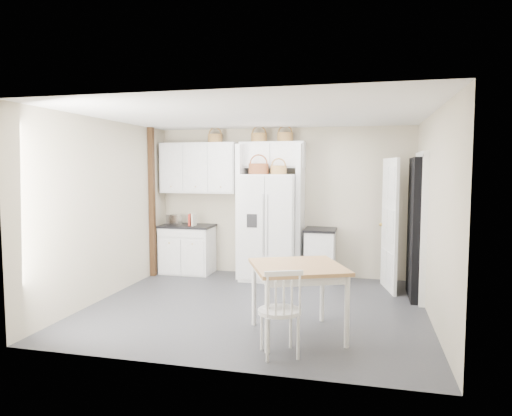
# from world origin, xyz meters

# --- Properties ---
(floor) EXTENTS (4.50, 4.50, 0.00)m
(floor) POSITION_xyz_m (0.00, 0.00, 0.00)
(floor) COLOR #33353C
(floor) RESTS_ON ground
(ceiling) EXTENTS (4.50, 4.50, 0.00)m
(ceiling) POSITION_xyz_m (0.00, 0.00, 2.60)
(ceiling) COLOR white
(ceiling) RESTS_ON wall_back
(wall_back) EXTENTS (4.50, 0.00, 4.50)m
(wall_back) POSITION_xyz_m (0.00, 2.00, 1.30)
(wall_back) COLOR #B5AE8D
(wall_back) RESTS_ON floor
(wall_left) EXTENTS (0.00, 4.00, 4.00)m
(wall_left) POSITION_xyz_m (-2.25, 0.00, 1.30)
(wall_left) COLOR #B5AE8D
(wall_left) RESTS_ON floor
(wall_right) EXTENTS (0.00, 4.00, 4.00)m
(wall_right) POSITION_xyz_m (2.25, 0.00, 1.30)
(wall_right) COLOR #B5AE8D
(wall_right) RESTS_ON floor
(refrigerator) EXTENTS (0.93, 0.75, 1.80)m
(refrigerator) POSITION_xyz_m (-0.15, 1.61, 0.90)
(refrigerator) COLOR silver
(refrigerator) RESTS_ON floor
(base_cab_left) EXTENTS (0.90, 0.57, 0.84)m
(base_cab_left) POSITION_xyz_m (-1.69, 1.70, 0.42)
(base_cab_left) COLOR white
(base_cab_left) RESTS_ON floor
(base_cab_right) EXTENTS (0.48, 0.58, 0.84)m
(base_cab_right) POSITION_xyz_m (0.70, 1.70, 0.42)
(base_cab_right) COLOR white
(base_cab_right) RESTS_ON floor
(dining_table) EXTENTS (1.28, 1.28, 0.81)m
(dining_table) POSITION_xyz_m (0.70, -0.94, 0.41)
(dining_table) COLOR #9F6D37
(dining_table) RESTS_ON floor
(windsor_chair) EXTENTS (0.57, 0.55, 0.91)m
(windsor_chair) POSITION_xyz_m (0.61, -1.52, 0.45)
(windsor_chair) COLOR white
(windsor_chair) RESTS_ON floor
(counter_left) EXTENTS (0.94, 0.61, 0.04)m
(counter_left) POSITION_xyz_m (-1.69, 1.70, 0.86)
(counter_left) COLOR black
(counter_left) RESTS_ON base_cab_left
(counter_right) EXTENTS (0.52, 0.61, 0.04)m
(counter_right) POSITION_xyz_m (0.70, 1.70, 0.86)
(counter_right) COLOR black
(counter_right) RESTS_ON base_cab_right
(toaster) EXTENTS (0.28, 0.20, 0.18)m
(toaster) POSITION_xyz_m (-1.94, 1.68, 0.97)
(toaster) COLOR silver
(toaster) RESTS_ON counter_left
(cookbook_red) EXTENTS (0.03, 0.14, 0.21)m
(cookbook_red) POSITION_xyz_m (-1.60, 1.62, 0.98)
(cookbook_red) COLOR red
(cookbook_red) RESTS_ON counter_left
(cookbook_cream) EXTENTS (0.05, 0.15, 0.22)m
(cookbook_cream) POSITION_xyz_m (-1.53, 1.62, 0.99)
(cookbook_cream) COLOR beige
(cookbook_cream) RESTS_ON counter_left
(basket_upper_c) EXTENTS (0.26, 0.26, 0.15)m
(basket_upper_c) POSITION_xyz_m (-1.19, 1.83, 2.43)
(basket_upper_c) COLOR brown
(basket_upper_c) RESTS_ON upper_cabinet
(basket_bridge_a) EXTENTS (0.27, 0.27, 0.15)m
(basket_bridge_a) POSITION_xyz_m (-0.39, 1.83, 2.43)
(basket_bridge_a) COLOR brown
(basket_bridge_a) RESTS_ON bridge_cabinet
(basket_bridge_b) EXTENTS (0.27, 0.27, 0.16)m
(basket_bridge_b) POSITION_xyz_m (0.07, 1.83, 2.43)
(basket_bridge_b) COLOR brown
(basket_bridge_b) RESTS_ON bridge_cabinet
(basket_fridge_a) EXTENTS (0.34, 0.34, 0.18)m
(basket_fridge_a) POSITION_xyz_m (-0.32, 1.51, 1.89)
(basket_fridge_a) COLOR brown
(basket_fridge_a) RESTS_ON refrigerator
(basket_fridge_b) EXTENTS (0.27, 0.27, 0.14)m
(basket_fridge_b) POSITION_xyz_m (0.02, 1.51, 1.87)
(basket_fridge_b) COLOR brown
(basket_fridge_b) RESTS_ON refrigerator
(upper_cabinet) EXTENTS (1.40, 0.34, 0.90)m
(upper_cabinet) POSITION_xyz_m (-1.50, 1.83, 1.90)
(upper_cabinet) COLOR white
(upper_cabinet) RESTS_ON wall_back
(bridge_cabinet) EXTENTS (1.12, 0.34, 0.45)m
(bridge_cabinet) POSITION_xyz_m (-0.15, 1.83, 2.12)
(bridge_cabinet) COLOR white
(bridge_cabinet) RESTS_ON wall_back
(fridge_panel_left) EXTENTS (0.08, 0.60, 2.30)m
(fridge_panel_left) POSITION_xyz_m (-0.66, 1.70, 1.15)
(fridge_panel_left) COLOR white
(fridge_panel_left) RESTS_ON floor
(fridge_panel_right) EXTENTS (0.08, 0.60, 2.30)m
(fridge_panel_right) POSITION_xyz_m (0.36, 1.70, 1.15)
(fridge_panel_right) COLOR white
(fridge_panel_right) RESTS_ON floor
(trim_post) EXTENTS (0.09, 0.09, 2.60)m
(trim_post) POSITION_xyz_m (-2.20, 1.35, 1.30)
(trim_post) COLOR black
(trim_post) RESTS_ON floor
(doorway_void) EXTENTS (0.18, 0.85, 2.05)m
(doorway_void) POSITION_xyz_m (2.16, 1.00, 1.02)
(doorway_void) COLOR black
(doorway_void) RESTS_ON floor
(door_slab) EXTENTS (0.21, 0.79, 2.05)m
(door_slab) POSITION_xyz_m (1.80, 1.33, 1.02)
(door_slab) COLOR white
(door_slab) RESTS_ON floor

